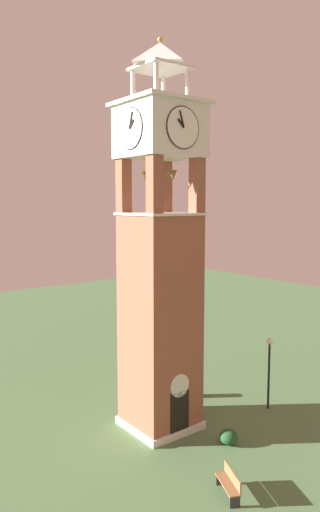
{
  "coord_description": "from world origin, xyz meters",
  "views": [
    {
      "loc": [
        -13.43,
        -17.59,
        11.01
      ],
      "look_at": [
        0.0,
        0.0,
        8.49
      ],
      "focal_mm": 32.78,
      "sensor_mm": 36.0,
      "label": 1
    }
  ],
  "objects_px": {
    "clock_tower": "(160,271)",
    "trash_bin": "(199,390)",
    "park_bench": "(229,483)",
    "lamp_post": "(269,360)"
  },
  "relations": [
    {
      "from": "clock_tower",
      "to": "trash_bin",
      "type": "distance_m",
      "value": 8.48
    },
    {
      "from": "park_bench",
      "to": "lamp_post",
      "type": "relative_size",
      "value": 0.42
    },
    {
      "from": "clock_tower",
      "to": "trash_bin",
      "type": "height_order",
      "value": "clock_tower"
    },
    {
      "from": "lamp_post",
      "to": "trash_bin",
      "type": "distance_m",
      "value": 4.55
    },
    {
      "from": "clock_tower",
      "to": "trash_bin",
      "type": "xyz_separation_m",
      "value": [
        3.91,
        1.46,
        -7.39
      ]
    },
    {
      "from": "clock_tower",
      "to": "trash_bin",
      "type": "bearing_deg",
      "value": 20.42
    },
    {
      "from": "clock_tower",
      "to": "lamp_post",
      "type": "xyz_separation_m",
      "value": [
        5.82,
        -1.97,
        -5.08
      ]
    },
    {
      "from": "clock_tower",
      "to": "lamp_post",
      "type": "relative_size",
      "value": 4.74
    },
    {
      "from": "clock_tower",
      "to": "park_bench",
      "type": "height_order",
      "value": "clock_tower"
    },
    {
      "from": "park_bench",
      "to": "trash_bin",
      "type": "relative_size",
      "value": 2.05
    }
  ]
}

